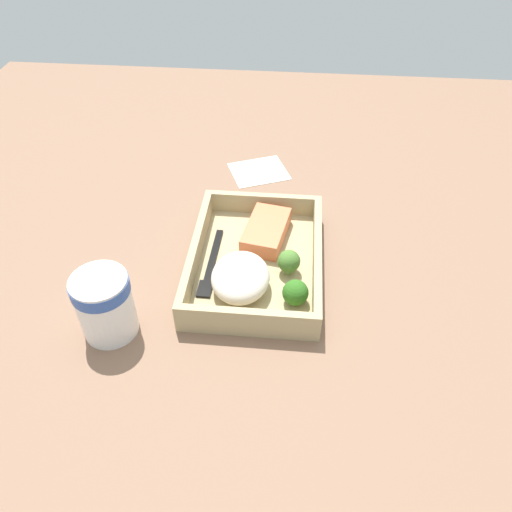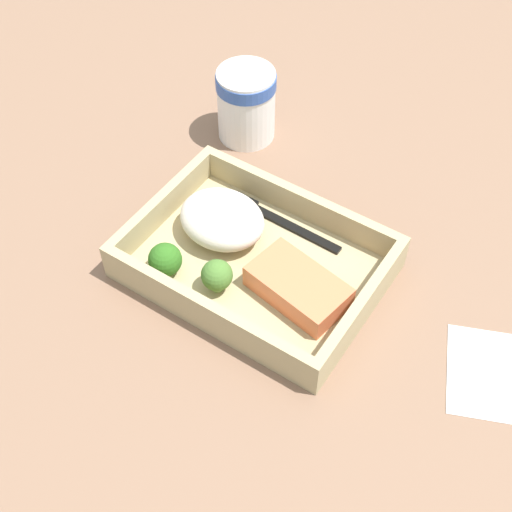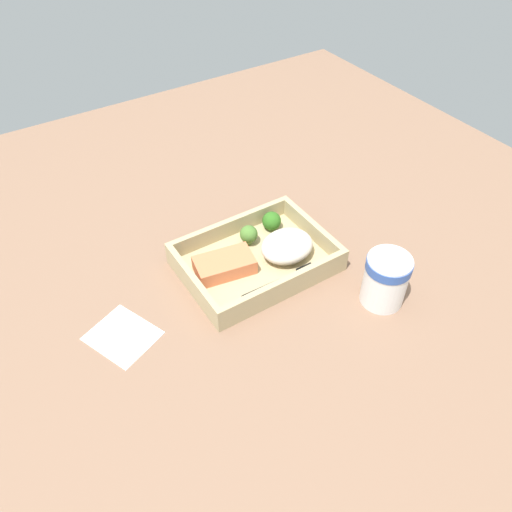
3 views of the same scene
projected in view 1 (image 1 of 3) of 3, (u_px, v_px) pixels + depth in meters
ground_plane at (256, 272)px, 82.95cm from camera, size 160.00×160.00×2.00cm
takeout_tray at (256, 265)px, 81.87cm from camera, size 28.63×20.82×1.20cm
tray_rim at (256, 254)px, 80.18cm from camera, size 28.63×20.82×3.77cm
salmon_fillet at (266, 231)px, 85.03cm from camera, size 12.08×8.21×3.01cm
mashed_potatoes at (240, 277)px, 75.46cm from camera, size 10.59×8.89×5.02cm
broccoli_floret_1 at (295, 293)px, 73.72cm from camera, size 3.93×3.93×4.09cm
broccoli_floret_2 at (289, 262)px, 78.28cm from camera, size 3.62×3.62×4.23cm
fork at (211, 266)px, 80.53cm from camera, size 15.83×2.28×0.44cm
paper_cup at (104, 303)px, 69.01cm from camera, size 8.05×8.05×10.20cm
receipt_slip at (259, 171)px, 103.26cm from camera, size 12.95×13.83×0.24cm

